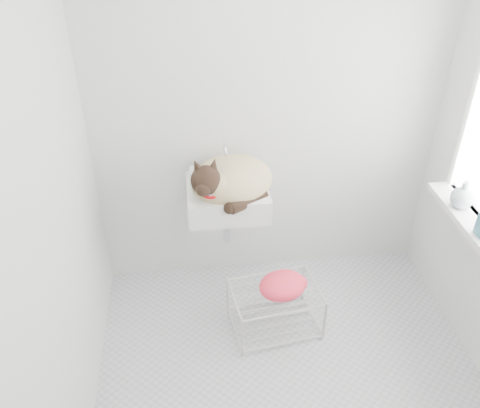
{
  "coord_description": "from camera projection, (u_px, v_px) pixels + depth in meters",
  "views": [
    {
      "loc": [
        -0.51,
        -1.85,
        2.48
      ],
      "look_at": [
        -0.24,
        0.5,
        0.88
      ],
      "focal_mm": 38.27,
      "sensor_mm": 36.0,
      "label": 1
    }
  ],
  "objects": [
    {
      "name": "floor",
      "position": [
        290.0,
        375.0,
        2.96
      ],
      "size": [
        2.2,
        2.0,
        0.02
      ],
      "primitive_type": "cube",
      "color": "#B4B9BE",
      "rests_on": "ground"
    },
    {
      "name": "back_wall",
      "position": [
        269.0,
        105.0,
        3.08
      ],
      "size": [
        2.2,
        0.02,
        2.5
      ],
      "primitive_type": "cube",
      "color": "silver",
      "rests_on": "ground"
    },
    {
      "name": "left_wall",
      "position": [
        50.0,
        211.0,
        2.15
      ],
      "size": [
        0.02,
        2.0,
        2.5
      ],
      "primitive_type": "cube",
      "color": "silver",
      "rests_on": "ground"
    },
    {
      "name": "windowsill",
      "position": [
        476.0,
        228.0,
        2.76
      ],
      "size": [
        0.16,
        0.88,
        0.04
      ],
      "primitive_type": "cube",
      "color": "white",
      "rests_on": "right_wall"
    },
    {
      "name": "sink",
      "position": [
        227.0,
        186.0,
        3.06
      ],
      "size": [
        0.48,
        0.42,
        0.19
      ],
      "primitive_type": "cube",
      "color": "white",
      "rests_on": "back_wall"
    },
    {
      "name": "faucet",
      "position": [
        224.0,
        152.0,
        3.13
      ],
      "size": [
        0.18,
        0.12,
        0.18
      ],
      "primitive_type": null,
      "color": "silver",
      "rests_on": "sink"
    },
    {
      "name": "cat",
      "position": [
        229.0,
        182.0,
        3.03
      ],
      "size": [
        0.57,
        0.51,
        0.32
      ],
      "rotation": [
        0.0,
        0.0,
        0.26
      ],
      "color": "tan",
      "rests_on": "sink"
    },
    {
      "name": "wire_rack",
      "position": [
        275.0,
        309.0,
        3.19
      ],
      "size": [
        0.56,
        0.43,
        0.31
      ],
      "primitive_type": "cube",
      "rotation": [
        0.0,
        0.0,
        0.14
      ],
      "color": "beige",
      "rests_on": "floor"
    },
    {
      "name": "towel",
      "position": [
        282.0,
        289.0,
        3.06
      ],
      "size": [
        0.35,
        0.29,
        0.12
      ],
      "primitive_type": "ellipsoid",
      "rotation": [
        0.0,
        0.0,
        0.34
      ],
      "color": "#FF3900",
      "rests_on": "wire_rack"
    },
    {
      "name": "bottle_c",
      "position": [
        459.0,
        206.0,
        2.89
      ],
      "size": [
        0.18,
        0.18,
        0.17
      ],
      "primitive_type": "imported",
      "rotation": [
        0.0,
        0.0,
        5.21
      ],
      "color": "#B1C2C9",
      "rests_on": "windowsill"
    }
  ]
}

